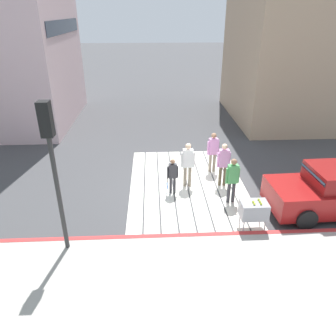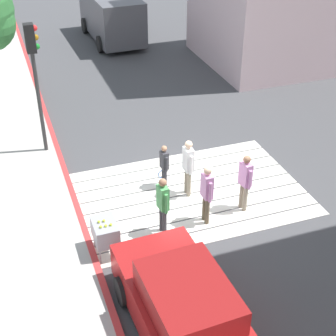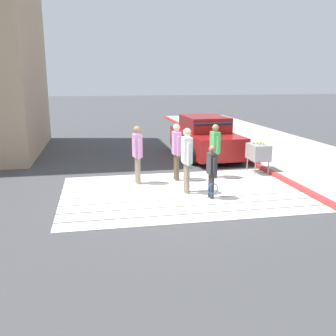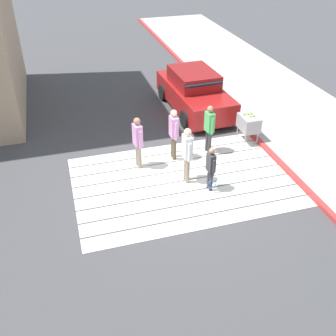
# 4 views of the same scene
# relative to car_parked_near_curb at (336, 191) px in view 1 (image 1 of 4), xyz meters

# --- Properties ---
(ground_plane) EXTENTS (120.00, 120.00, 0.00)m
(ground_plane) POSITION_rel_car_parked_near_curb_xyz_m (2.00, 4.67, -0.73)
(ground_plane) COLOR #424244
(crosswalk_stripes) EXTENTS (6.40, 4.35, 0.01)m
(crosswalk_stripes) POSITION_rel_car_parked_near_curb_xyz_m (2.00, 4.67, -0.73)
(crosswalk_stripes) COLOR silver
(crosswalk_stripes) RESTS_ON ground
(sidewalk_west) EXTENTS (4.80, 40.00, 0.12)m
(sidewalk_west) POSITION_rel_car_parked_near_curb_xyz_m (-3.60, 4.67, -0.67)
(sidewalk_west) COLOR #ADA8A0
(sidewalk_west) RESTS_ON ground
(curb_painted) EXTENTS (0.16, 40.00, 0.13)m
(curb_painted) POSITION_rel_car_parked_near_curb_xyz_m (-1.25, 4.67, -0.67)
(curb_painted) COLOR #BC3333
(curb_painted) RESTS_ON ground
(building_far_north) EXTENTS (8.00, 6.03, 9.58)m
(building_far_north) POSITION_rel_car_parked_near_curb_xyz_m (10.50, 13.66, 4.05)
(building_far_north) COLOR beige
(building_far_north) RESTS_ON ground
(building_far_south) EXTENTS (8.00, 7.04, 10.65)m
(building_far_south) POSITION_rel_car_parked_near_curb_xyz_m (10.50, -2.55, 4.59)
(building_far_south) COLOR tan
(building_far_south) RESTS_ON ground
(car_parked_near_curb) EXTENTS (2.11, 4.37, 1.57)m
(car_parked_near_curb) POSITION_rel_car_parked_near_curb_xyz_m (0.00, 0.00, 0.00)
(car_parked_near_curb) COLOR maroon
(car_parked_near_curb) RESTS_ON ground
(traffic_light_corner) EXTENTS (0.39, 0.28, 4.24)m
(traffic_light_corner) POSITION_rel_car_parked_near_curb_xyz_m (-1.58, 8.41, 2.30)
(traffic_light_corner) COLOR #2D2D2D
(traffic_light_corner) RESTS_ON ground
(tennis_ball_cart) EXTENTS (0.56, 0.80, 1.02)m
(tennis_ball_cart) POSITION_rel_car_parked_near_curb_xyz_m (-0.90, 2.99, -0.04)
(tennis_ball_cart) COLOR #99999E
(tennis_ball_cart) RESTS_ON ground
(pedestrian_adult_lead) EXTENTS (0.25, 0.49, 1.66)m
(pedestrian_adult_lead) POSITION_rel_car_parked_near_curb_xyz_m (0.67, 3.29, 0.23)
(pedestrian_adult_lead) COLOR #333338
(pedestrian_adult_lead) RESTS_ON ground
(pedestrian_adult_trailing) EXTENTS (0.22, 0.50, 1.71)m
(pedestrian_adult_trailing) POSITION_rel_car_parked_near_curb_xyz_m (1.88, 3.35, 0.26)
(pedestrian_adult_trailing) COLOR brown
(pedestrian_adult_trailing) RESTS_ON ground
(pedestrian_adult_side) EXTENTS (0.27, 0.49, 1.70)m
(pedestrian_adult_side) POSITION_rel_car_parked_near_curb_xyz_m (3.07, 3.53, 0.25)
(pedestrian_adult_side) COLOR gray
(pedestrian_adult_side) RESTS_ON ground
(pedestrian_teen_behind) EXTENTS (0.23, 0.51, 1.75)m
(pedestrian_teen_behind) POSITION_rel_car_parked_near_curb_xyz_m (1.89, 4.68, 0.29)
(pedestrian_teen_behind) COLOR gray
(pedestrian_teen_behind) RESTS_ON ground
(pedestrian_child_with_racket) EXTENTS (0.29, 0.42, 1.37)m
(pedestrian_child_with_racket) POSITION_rel_car_parked_near_curb_xyz_m (1.39, 5.28, 0.04)
(pedestrian_child_with_racket) COLOR #333338
(pedestrian_child_with_racket) RESTS_ON ground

